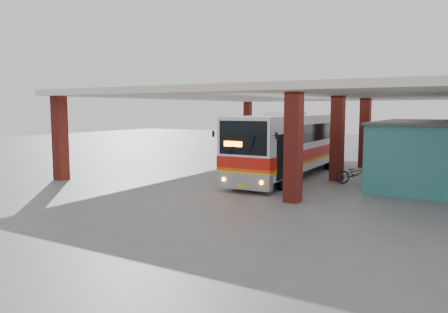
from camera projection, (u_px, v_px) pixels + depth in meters
ground at (258, 184)px, 21.49m from camera, size 90.00×90.00×0.00m
brick_columns at (320, 136)px, 24.80m from camera, size 20.10×21.60×4.35m
canopy_roof at (314, 95)px, 26.30m from camera, size 21.00×23.00×0.30m
shop_building at (436, 153)px, 20.94m from camera, size 5.20×8.20×3.11m
coach_bus at (292, 144)px, 24.01m from camera, size 2.90×12.33×3.57m
motorcycle at (356, 174)px, 21.50m from camera, size 2.07×1.40×1.03m
pedestrian at (250, 168)px, 20.17m from camera, size 0.71×0.48×1.90m
red_chair at (391, 164)px, 26.41m from camera, size 0.50×0.50×0.74m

